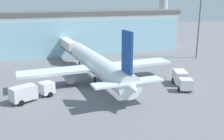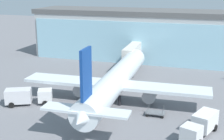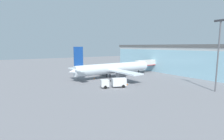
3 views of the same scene
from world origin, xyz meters
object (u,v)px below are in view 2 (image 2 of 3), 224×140
fuel_truck (201,125)px  safety_cone_nose (94,115)px  catering_truck (27,96)px  baggage_cart (155,113)px  airplane (116,81)px  jet_bridge (133,50)px  safety_cone_wingtip (199,117)px

fuel_truck → safety_cone_nose: fuel_truck is taller
catering_truck → baggage_cart: bearing=-20.9°
catering_truck → airplane: bearing=-0.9°
baggage_cart → airplane: bearing=149.2°
airplane → baggage_cart: 9.08m
jet_bridge → airplane: 20.68m
airplane → baggage_cart: airplane is taller
jet_bridge → safety_cone_wingtip: bearing=-149.1°
catering_truck → safety_cone_nose: (12.06, -0.72, -1.19)m
airplane → safety_cone_nose: 8.05m
jet_bridge → safety_cone_wingtip: 29.07m
catering_truck → baggage_cart: (20.41, 2.68, -0.97)m
jet_bridge → catering_truck: size_ratio=1.85×
fuel_truck → baggage_cart: 7.91m
airplane → fuel_truck: 16.55m
baggage_cart → safety_cone_nose: bearing=-161.2°
airplane → baggage_cart: (7.62, -3.96, -2.95)m
catering_truck → baggage_cart: catering_truck is taller
jet_bridge → fuel_truck: bearing=-153.2°
jet_bridge → catering_truck: 28.95m
fuel_truck → safety_cone_wingtip: fuel_truck is taller
jet_bridge → baggage_cart: 26.86m
fuel_truck → baggage_cart: size_ratio=2.64×
airplane → safety_cone_wingtip: size_ratio=64.79×
baggage_cart → safety_cone_nose: (-8.35, -3.40, -0.23)m
jet_bridge → airplane: (2.95, -20.45, -0.78)m
catering_truck → safety_cone_wingtip: (26.56, 3.64, -1.19)m
baggage_cart → catering_truck: bearing=-175.9°
airplane → safety_cone_wingtip: airplane is taller
baggage_cart → jet_bridge: bearing=110.0°
safety_cone_nose → fuel_truck: bearing=-2.2°
jet_bridge → safety_cone_nose: (2.22, -27.81, -3.96)m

